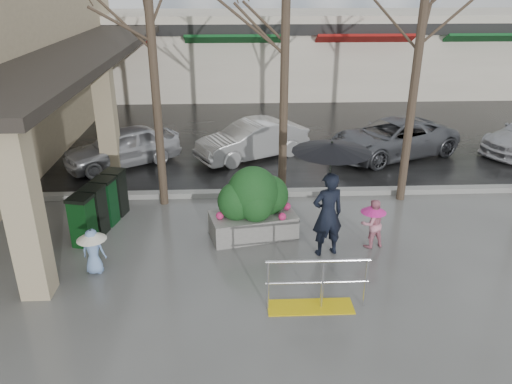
{
  "coord_description": "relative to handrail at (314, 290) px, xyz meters",
  "views": [
    {
      "loc": [
        -0.05,
        -8.83,
        5.69
      ],
      "look_at": [
        0.39,
        1.26,
        1.3
      ],
      "focal_mm": 35.0,
      "sensor_mm": 36.0,
      "label": 1
    }
  ],
  "objects": [
    {
      "name": "pillar_back",
      "position": [
        -5.26,
        7.2,
        1.37
      ],
      "size": [
        0.55,
        0.55,
        3.5
      ],
      "primitive_type": "cube",
      "color": "tan",
      "rests_on": "ground"
    },
    {
      "name": "storefront_row",
      "position": [
        0.64,
        19.17,
        1.64
      ],
      "size": [
        34.0,
        6.74,
        4.0
      ],
      "color": "beige",
      "rests_on": "ground"
    },
    {
      "name": "street_asphalt",
      "position": [
        -1.36,
        23.2,
        -0.37
      ],
      "size": [
        120.0,
        36.0,
        0.01
      ],
      "primitive_type": "cube",
      "color": "black",
      "rests_on": "ground"
    },
    {
      "name": "tree_west",
      "position": [
        -3.36,
        4.8,
        4.71
      ],
      "size": [
        3.2,
        3.2,
        6.8
      ],
      "color": "#382B21",
      "rests_on": "ground"
    },
    {
      "name": "car_c",
      "position": [
        3.91,
        8.37,
        0.25
      ],
      "size": [
        4.99,
        3.69,
        1.26
      ],
      "primitive_type": "imported",
      "rotation": [
        0.0,
        0.0,
        -1.17
      ],
      "color": "#5B5D63",
      "rests_on": "ground"
    },
    {
      "name": "curb",
      "position": [
        -1.36,
        5.2,
        -0.3
      ],
      "size": [
        120.0,
        0.3,
        0.15
      ],
      "primitive_type": "cube",
      "color": "gray",
      "rests_on": "ground"
    },
    {
      "name": "tree_mideast",
      "position": [
        3.14,
        4.8,
        4.48
      ],
      "size": [
        3.2,
        3.2,
        6.5
      ],
      "color": "#382B21",
      "rests_on": "ground"
    },
    {
      "name": "child_pink",
      "position": [
        1.64,
        2.23,
        0.27
      ],
      "size": [
        0.65,
        0.58,
        1.15
      ],
      "rotation": [
        0.0,
        0.0,
        3.4
      ],
      "color": "pink",
      "rests_on": "ground"
    },
    {
      "name": "news_boxes",
      "position": [
        -4.69,
        3.41,
        0.22
      ],
      "size": [
        0.97,
        2.19,
        1.19
      ],
      "rotation": [
        0.0,
        0.0,
        -0.24
      ],
      "color": "#0D3B14",
      "rests_on": "ground"
    },
    {
      "name": "car_a",
      "position": [
        -5.04,
        7.84,
        0.25
      ],
      "size": [
        3.92,
        3.22,
        1.26
      ],
      "primitive_type": "imported",
      "rotation": [
        0.0,
        0.0,
        -1.01
      ],
      "color": "#BABBC0",
      "rests_on": "ground"
    },
    {
      "name": "car_b",
      "position": [
        -0.84,
        8.38,
        0.25
      ],
      "size": [
        3.99,
        3.02,
        1.26
      ],
      "primitive_type": "imported",
      "rotation": [
        0.0,
        0.0,
        -1.07
      ],
      "color": "silver",
      "rests_on": "ground"
    },
    {
      "name": "child_blue",
      "position": [
        -4.36,
        1.41,
        0.23
      ],
      "size": [
        0.61,
        0.61,
        1.0
      ],
      "rotation": [
        0.0,
        0.0,
        3.01
      ],
      "color": "#789BD5",
      "rests_on": "ground"
    },
    {
      "name": "woman",
      "position": [
        0.56,
        1.96,
        1.25
      ],
      "size": [
        1.65,
        1.65,
        2.61
      ],
      "rotation": [
        0.0,
        0.0,
        3.4
      ],
      "color": "black",
      "rests_on": "ground"
    },
    {
      "name": "canopy_slab",
      "position": [
        -6.16,
        9.2,
        3.25
      ],
      "size": [
        2.8,
        18.0,
        0.25
      ],
      "primitive_type": "cube",
      "color": "#2D2823",
      "rests_on": "pillar_front"
    },
    {
      "name": "ground",
      "position": [
        -1.36,
        1.2,
        -0.38
      ],
      "size": [
        120.0,
        120.0,
        0.0
      ],
      "primitive_type": "plane",
      "color": "#51514F",
      "rests_on": "ground"
    },
    {
      "name": "handrail",
      "position": [
        0.0,
        0.0,
        0.0
      ],
      "size": [
        1.9,
        0.5,
        1.03
      ],
      "color": "yellow",
      "rests_on": "ground"
    },
    {
      "name": "planter",
      "position": [
        -1.01,
        2.89,
        0.45
      ],
      "size": [
        2.15,
        1.41,
        1.72
      ],
      "rotation": [
        0.0,
        0.0,
        0.23
      ],
      "color": "slate",
      "rests_on": "ground"
    },
    {
      "name": "pillar_front",
      "position": [
        -5.26,
        0.7,
        1.37
      ],
      "size": [
        0.55,
        0.55,
        3.5
      ],
      "primitive_type": "cube",
      "color": "tan",
      "rests_on": "ground"
    }
  ]
}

